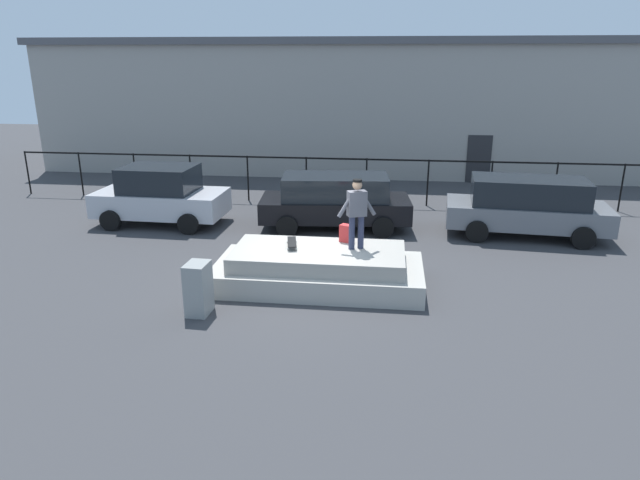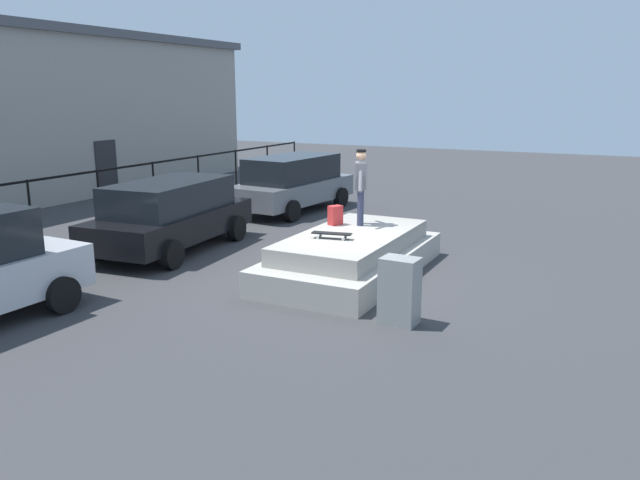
{
  "view_description": "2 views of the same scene",
  "coord_description": "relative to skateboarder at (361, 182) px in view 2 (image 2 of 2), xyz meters",
  "views": [
    {
      "loc": [
        1.88,
        -12.32,
        5.12
      ],
      "look_at": [
        0.2,
        1.32,
        0.65
      ],
      "focal_mm": 31.75,
      "sensor_mm": 36.0,
      "label": 1
    },
    {
      "loc": [
        -11.17,
        -5.12,
        3.7
      ],
      "look_at": [
        -0.11,
        0.45,
        0.76
      ],
      "focal_mm": 35.16,
      "sensor_mm": 36.0,
      "label": 2
    }
  ],
  "objects": [
    {
      "name": "ground_plane",
      "position": [
        -1.19,
        -0.12,
        -1.81
      ],
      "size": [
        60.0,
        60.0,
        0.0
      ],
      "primitive_type": "plane",
      "color": "#38383A"
    },
    {
      "name": "concrete_ledge",
      "position": [
        -0.86,
        -0.19,
        -1.41
      ],
      "size": [
        4.83,
        2.36,
        0.87
      ],
      "color": "#ADA89E",
      "rests_on": "ground_plane"
    },
    {
      "name": "car_black_hatchback_mid",
      "position": [
        -0.92,
        4.49,
        -0.92
      ],
      "size": [
        4.73,
        2.48,
        1.66
      ],
      "color": "black",
      "rests_on": "ground_plane"
    },
    {
      "name": "fence_row",
      "position": [
        -1.19,
        7.63,
        -0.62
      ],
      "size": [
        24.06,
        0.06,
        1.67
      ],
      "color": "black",
      "rests_on": "ground_plane"
    },
    {
      "name": "skateboard",
      "position": [
        -1.5,
        -0.03,
        -0.84
      ],
      "size": [
        0.34,
        0.82,
        0.12
      ],
      "color": "black",
      "rests_on": "concrete_ledge"
    },
    {
      "name": "car_grey_hatchback_far",
      "position": [
        4.79,
        4.36,
        -0.89
      ],
      "size": [
        4.77,
        2.4,
        1.74
      ],
      "color": "slate",
      "rests_on": "ground_plane"
    },
    {
      "name": "skateboarder",
      "position": [
        0.0,
        0.0,
        0.0
      ],
      "size": [
        0.89,
        0.43,
        1.63
      ],
      "color": "#2D334C",
      "rests_on": "concrete_ledge"
    },
    {
      "name": "backpack",
      "position": [
        -0.27,
        0.48,
        -0.73
      ],
      "size": [
        0.34,
        0.3,
        0.42
      ],
      "primitive_type": "cube",
      "rotation": [
        0.0,
        0.0,
        5.82
      ],
      "color": "red",
      "rests_on": "concrete_ledge"
    },
    {
      "name": "utility_box",
      "position": [
        -3.13,
        -2.03,
        -1.26
      ],
      "size": [
        0.47,
        0.62,
        1.11
      ],
      "primitive_type": "cube",
      "rotation": [
        0.0,
        0.0,
        -0.05
      ],
      "color": "gray",
      "rests_on": "ground_plane"
    }
  ]
}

